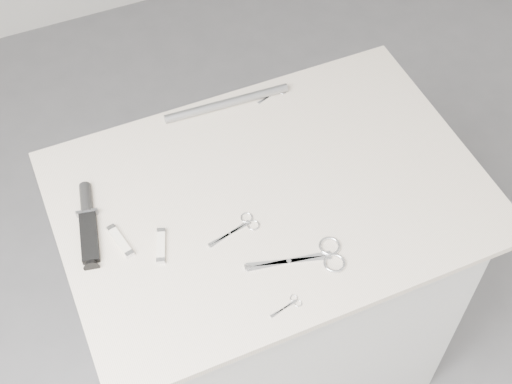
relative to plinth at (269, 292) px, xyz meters
name	(u,v)px	position (x,y,z in m)	size (l,w,h in m)	color
ground	(267,359)	(0.00, 0.00, -0.46)	(4.00, 4.00, 0.01)	slate
plinth	(269,292)	(0.00, 0.00, 0.00)	(0.90, 0.60, 0.90)	silver
display_board	(272,195)	(0.00, 0.00, 0.46)	(1.00, 0.70, 0.02)	beige
large_shears	(317,257)	(0.02, -0.20, 0.47)	(0.22, 0.11, 0.01)	silver
embroidery_scissors_a	(241,227)	(-0.10, -0.06, 0.47)	(0.13, 0.06, 0.00)	silver
embroidery_scissors_b	(275,93)	(0.14, 0.30, 0.47)	(0.09, 0.05, 0.00)	silver
tiny_scissors	(289,305)	(-0.09, -0.29, 0.47)	(0.08, 0.03, 0.00)	silver
sheathed_knife	(88,219)	(-0.42, 0.09, 0.48)	(0.07, 0.22, 0.03)	black
pocket_knife_a	(120,241)	(-0.37, 0.01, 0.48)	(0.04, 0.10, 0.01)	white
pocket_knife_b	(161,246)	(-0.29, -0.04, 0.48)	(0.05, 0.09, 0.01)	white
metal_rail	(227,103)	(0.01, 0.31, 0.48)	(0.02, 0.02, 0.33)	gray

